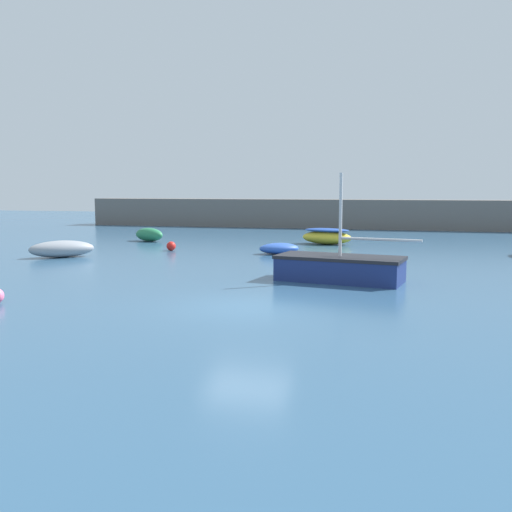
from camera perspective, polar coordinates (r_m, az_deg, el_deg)
The scene contains 8 objects.
ground_plane at distance 16.54m, azimuth -0.87°, elevation -5.49°, with size 120.00×120.00×0.20m, color #2D5170.
harbor_breakwater at distance 49.36m, azimuth 9.40°, elevation 4.17°, with size 46.98×2.55×2.46m, color #66605B.
dinghy_near_pier at distance 29.73m, azimuth 2.32°, elevation 0.76°, with size 2.39×1.96×0.58m.
rowboat_blue_near at distance 29.88m, azimuth -18.85°, elevation 0.67°, with size 3.12×2.86×0.84m.
sailboat_short_mast at distance 21.26m, azimuth 8.38°, elevation -1.20°, with size 5.33×2.69×3.98m.
rowboat_with_red_cover at distance 35.18m, azimuth 7.09°, elevation 1.99°, with size 3.37×2.06×0.98m.
fishing_dinghy_green at distance 37.45m, azimuth -10.64°, elevation 2.12°, with size 2.43×1.69×0.87m.
mooring_buoy_red at distance 31.62m, azimuth -8.49°, elevation 0.99°, with size 0.51×0.51×0.51m, color red.
Camera 1 is at (4.24, -15.60, 3.42)m, focal length 40.00 mm.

